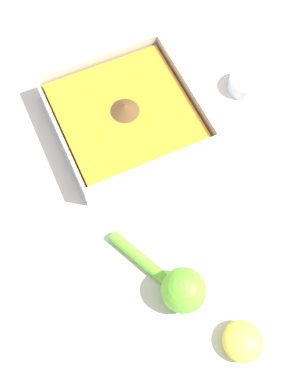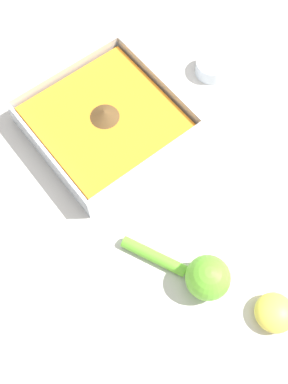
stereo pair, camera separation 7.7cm
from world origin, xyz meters
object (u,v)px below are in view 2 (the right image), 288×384
object	(u,v)px
spice_bowl	(213,68)
lemon_half	(275,313)
square_dish	(106,123)

from	to	relation	value
spice_bowl	lemon_half	size ratio (longest dim) A/B	1.04
square_dish	lemon_half	distance (m)	0.44
spice_bowl	lemon_half	world-z (taller)	lemon_half
lemon_half	spice_bowl	bearing A→B (deg)	59.31
spice_bowl	lemon_half	distance (m)	0.49
square_dish	lemon_half	world-z (taller)	square_dish
square_dish	lemon_half	size ratio (longest dim) A/B	4.12
square_dish	spice_bowl	distance (m)	0.25
square_dish	spice_bowl	size ratio (longest dim) A/B	3.95
spice_bowl	lemon_half	bearing A→B (deg)	-120.69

